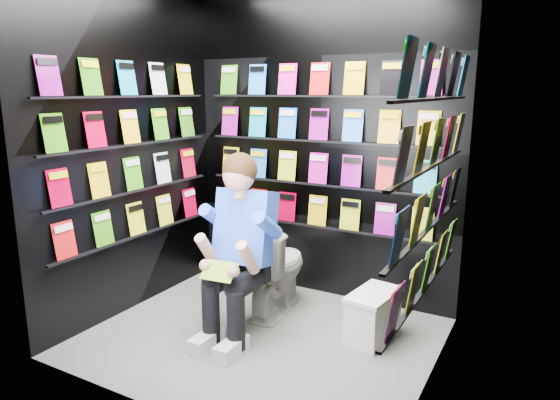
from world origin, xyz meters
The scene contains 13 objects.
floor centered at (0.00, 0.00, 0.00)m, with size 2.40×2.40×0.00m, color slate.
wall_back centered at (0.00, 1.00, 1.30)m, with size 2.40×0.04×2.60m, color black.
wall_front centered at (0.00, -1.00, 1.30)m, with size 2.40×0.04×2.60m, color black.
wall_left centered at (-1.20, 0.00, 1.30)m, with size 0.04×2.00×2.60m, color black.
wall_right centered at (1.20, 0.00, 1.30)m, with size 0.04×2.00×2.60m, color black.
comics_back centered at (0.00, 0.97, 1.31)m, with size 2.10×0.06×1.37m, color red, non-canonical shape.
comics_left centered at (-1.17, 0.00, 1.31)m, with size 0.06×1.70×1.37m, color red, non-canonical shape.
comics_right centered at (1.17, 0.00, 1.31)m, with size 0.06×1.70×1.37m, color red, non-canonical shape.
toilet centered at (-0.14, 0.45, 0.37)m, with size 0.42×0.75×0.73m, color white.
longbox centered at (0.73, 0.38, 0.16)m, with size 0.24×0.44×0.33m, color white.
longbox_lid centered at (0.73, 0.38, 0.35)m, with size 0.26×0.46×0.03m, color white.
reader centered at (-0.14, 0.07, 0.79)m, with size 0.55×0.80×1.48m, color blue, non-canonical shape.
held_comic centered at (-0.14, -0.28, 0.58)m, with size 0.24×0.01×0.16m, color green.
Camera 1 is at (1.76, -2.85, 1.77)m, focal length 32.00 mm.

